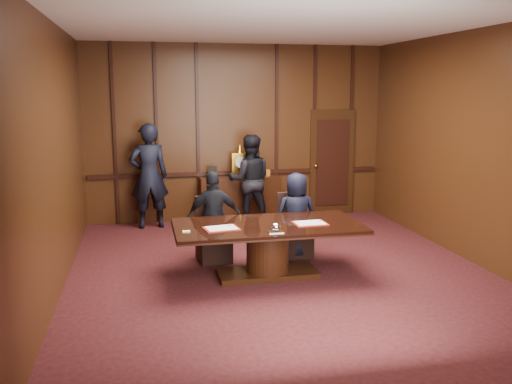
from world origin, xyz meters
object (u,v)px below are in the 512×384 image
conference_table (268,241)px  signatory_left (214,217)px  witness_right (250,180)px  witness_left (149,176)px  signatory_right (296,215)px  sideboard (240,197)px

conference_table → signatory_left: (-0.65, 0.80, 0.19)m
signatory_left → witness_right: size_ratio=0.80×
witness_left → witness_right: witness_left is taller
signatory_left → signatory_right: bearing=-179.5°
signatory_left → conference_table: bearing=129.6°
conference_table → witness_right: witness_right is taller
sideboard → conference_table: bearing=-93.8°
conference_table → witness_right: 3.04m
conference_table → signatory_right: size_ratio=1.94×
sideboard → signatory_left: size_ratio=1.14×
conference_table → witness_right: size_ratio=1.48×
sideboard → witness_left: (-1.79, -0.19, 0.51)m
signatory_left → signatory_right: size_ratio=1.04×
sideboard → signatory_left: (-0.87, -2.56, 0.22)m
signatory_left → signatory_right: 1.30m
signatory_left → witness_right: 2.42m
signatory_right → witness_left: witness_left is taller
sideboard → signatory_right: size_ratio=1.19×
sideboard → conference_table: sideboard is taller
conference_table → sideboard: bearing=86.2°
sideboard → witness_right: (0.12, -0.37, 0.40)m
signatory_right → witness_left: (-2.22, 2.37, 0.33)m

